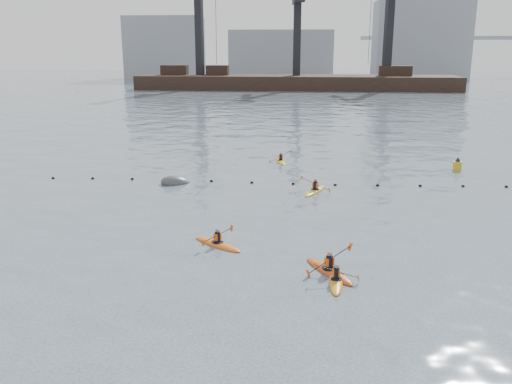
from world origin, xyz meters
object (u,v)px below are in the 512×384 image
(kayaker_5, at_px, (281,161))
(mooring_buoy, at_px, (176,183))
(kayaker_0, at_px, (329,270))
(kayaker_2, at_px, (218,243))
(nav_buoy, at_px, (457,166))
(kayaker_1, at_px, (336,280))
(kayaker_3, at_px, (315,190))

(kayaker_5, xyz_separation_m, mooring_buoy, (-7.28, -8.16, -0.09))
(kayaker_0, distance_m, kayaker_5, 23.44)
(kayaker_2, bearing_deg, nav_buoy, -4.69)
(kayaker_0, relative_size, kayaker_5, 1.10)
(kayaker_1, distance_m, kayaker_2, 6.87)
(kayaker_1, xyz_separation_m, mooring_buoy, (-10.61, 16.09, -0.09))
(kayaker_0, relative_size, kayaker_1, 1.13)
(kayaker_3, relative_size, kayaker_5, 1.09)
(kayaker_0, height_order, kayaker_5, kayaker_0)
(nav_buoy, bearing_deg, kayaker_0, -117.66)
(kayaker_1, relative_size, kayaker_2, 1.01)
(kayaker_3, xyz_separation_m, kayaker_5, (-2.75, 9.62, -0.01))
(kayaker_3, bearing_deg, kayaker_1, -64.74)
(kayaker_1, bearing_deg, nav_buoy, 66.84)
(kayaker_0, distance_m, kayaker_3, 13.62)
(kayaker_0, relative_size, kayaker_3, 1.01)
(kayaker_1, xyz_separation_m, kayaker_5, (-3.34, 24.25, 0.00))
(kayaker_0, bearing_deg, kayaker_3, 59.02)
(kayaker_1, distance_m, kayaker_5, 24.47)
(kayaker_2, distance_m, kayaker_5, 20.48)
(kayaker_1, height_order, kayaker_3, kayaker_3)
(kayaker_3, xyz_separation_m, nav_buoy, (11.47, 7.62, 0.27))
(nav_buoy, bearing_deg, kayaker_1, -116.07)
(kayaker_0, relative_size, mooring_buoy, 1.48)
(kayaker_0, height_order, kayaker_1, kayaker_0)
(kayaker_1, bearing_deg, kayaker_0, 106.77)
(kayaker_2, height_order, kayaker_3, kayaker_3)
(kayaker_1, height_order, nav_buoy, nav_buoy)
(kayaker_3, distance_m, nav_buoy, 13.78)
(kayaker_1, relative_size, nav_buoy, 2.39)
(kayaker_2, bearing_deg, mooring_buoy, 59.46)
(kayaker_1, distance_m, nav_buoy, 24.77)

